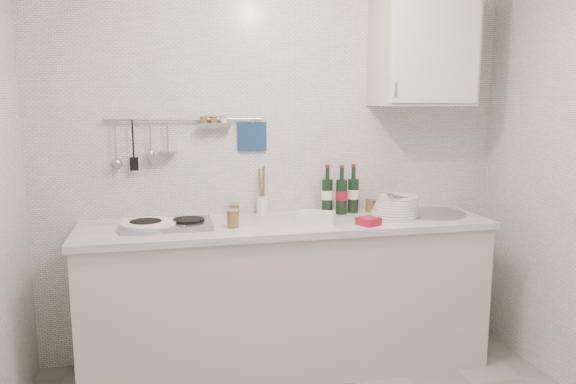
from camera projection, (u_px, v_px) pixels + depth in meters
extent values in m
cube|color=silver|center=(277.00, 161.00, 3.58)|extent=(3.00, 0.02, 2.50)
cube|color=beige|center=(287.00, 298.00, 3.43)|extent=(2.40, 0.60, 0.88)
cube|color=white|center=(287.00, 225.00, 3.35)|extent=(2.44, 0.64, 0.04)
cube|color=black|center=(287.00, 356.00, 3.51)|extent=(2.34, 0.52, 0.10)
cube|color=#93969B|center=(168.00, 225.00, 3.19)|extent=(0.50, 0.32, 0.03)
cylinder|color=black|center=(146.00, 222.00, 3.16)|extent=(0.18, 0.18, 0.01)
cylinder|color=black|center=(189.00, 220.00, 3.22)|extent=(0.18, 0.18, 0.01)
cylinder|color=#93969B|center=(433.00, 213.00, 3.56)|extent=(0.40, 0.40, 0.02)
cylinder|color=#93969B|center=(432.00, 222.00, 3.57)|extent=(0.34, 0.34, 0.10)
cylinder|color=#93969B|center=(184.00, 120.00, 3.38)|extent=(0.95, 0.02, 0.02)
cube|color=navy|center=(252.00, 137.00, 3.51)|extent=(0.18, 0.02, 0.18)
cube|color=beige|center=(423.00, 49.00, 3.50)|extent=(0.60, 0.35, 0.70)
cube|color=white|center=(437.00, 47.00, 3.33)|extent=(0.56, 0.01, 0.66)
cylinder|color=#93969B|center=(396.00, 89.00, 3.30)|extent=(0.01, 0.01, 0.08)
cylinder|color=#556CC1|center=(146.00, 228.00, 3.15)|extent=(0.33, 0.33, 0.01)
cylinder|color=#556CC1|center=(147.00, 225.00, 3.15)|extent=(0.32, 0.32, 0.01)
cylinder|color=#556CC1|center=(148.00, 223.00, 3.15)|extent=(0.31, 0.31, 0.01)
cylinder|color=white|center=(393.00, 217.00, 3.45)|extent=(0.29, 0.29, 0.01)
cylinder|color=white|center=(394.00, 214.00, 3.45)|extent=(0.28, 0.28, 0.01)
cylinder|color=white|center=(394.00, 212.00, 3.46)|extent=(0.28, 0.28, 0.01)
cylinder|color=white|center=(395.00, 209.00, 3.46)|extent=(0.27, 0.27, 0.01)
cylinder|color=white|center=(396.00, 207.00, 3.46)|extent=(0.27, 0.27, 0.01)
cylinder|color=white|center=(397.00, 204.00, 3.47)|extent=(0.26, 0.26, 0.01)
cylinder|color=white|center=(398.00, 202.00, 3.47)|extent=(0.25, 0.25, 0.01)
cylinder|color=white|center=(398.00, 199.00, 3.47)|extent=(0.25, 0.25, 0.01)
cylinder|color=white|center=(399.00, 197.00, 3.48)|extent=(0.24, 0.24, 0.01)
cube|color=white|center=(316.00, 217.00, 3.31)|extent=(0.25, 0.19, 0.07)
cube|color=red|center=(369.00, 221.00, 3.25)|extent=(0.14, 0.14, 0.05)
cylinder|color=white|center=(262.00, 205.00, 3.56)|extent=(0.08, 0.08, 0.11)
cylinder|color=brown|center=(263.00, 183.00, 3.54)|extent=(0.02, 0.06, 0.22)
cylinder|color=brown|center=(260.00, 185.00, 3.54)|extent=(0.02, 0.04, 0.21)
cylinder|color=brown|center=(235.00, 210.00, 3.52)|extent=(0.06, 0.06, 0.07)
cylinder|color=tan|center=(235.00, 204.00, 3.51)|extent=(0.06, 0.06, 0.01)
cylinder|color=brown|center=(372.00, 206.00, 3.62)|extent=(0.06, 0.06, 0.08)
cylinder|color=tan|center=(372.00, 199.00, 3.62)|extent=(0.06, 0.06, 0.01)
cylinder|color=brown|center=(371.00, 206.00, 3.65)|extent=(0.07, 0.07, 0.07)
cylinder|color=tan|center=(371.00, 199.00, 3.64)|extent=(0.07, 0.07, 0.01)
cylinder|color=brown|center=(233.00, 219.00, 3.19)|extent=(0.07, 0.07, 0.10)
cylinder|color=tan|center=(233.00, 210.00, 3.18)|extent=(0.07, 0.07, 0.01)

